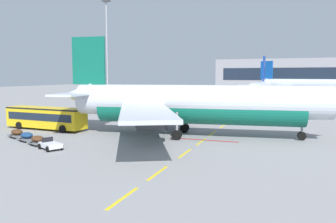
{
  "coord_description": "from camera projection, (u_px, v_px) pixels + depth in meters",
  "views": [
    {
      "loc": [
        27.22,
        -15.17,
        7.23
      ],
      "look_at": [
        12.91,
        24.16,
        2.88
      ],
      "focal_mm": 36.28,
      "sensor_mm": 36.0,
      "label": 1
    }
  ],
  "objects": [
    {
      "name": "airliner_far_center",
      "position": [
        305.0,
        86.0,
        108.6
      ],
      "size": [
        34.18,
        32.45,
        12.5
      ],
      "color": "silver",
      "rests_on": "ground"
    },
    {
      "name": "apron_light_mast_near",
      "position": [
        107.0,
        40.0,
        91.44
      ],
      "size": [
        1.8,
        1.8,
        27.59
      ],
      "color": "slate",
      "rests_on": "ground"
    },
    {
      "name": "terminal_satellite",
      "position": [
        322.0,
        76.0,
        153.57
      ],
      "size": [
        93.09,
        22.75,
        16.62
      ],
      "color": "gray",
      "rests_on": "ground"
    },
    {
      "name": "apron_paint_markings",
      "position": [
        229.0,
        121.0,
        54.58
      ],
      "size": [
        8.0,
        98.05,
        0.01
      ],
      "color": "yellow",
      "rests_on": "ground"
    },
    {
      "name": "airliner_foreground",
      "position": [
        193.0,
        104.0,
        40.78
      ],
      "size": [
        34.81,
        34.36,
        12.2
      ],
      "color": "silver",
      "rests_on": "ground"
    },
    {
      "name": "apron_shuttle_bus",
      "position": [
        46.0,
        117.0,
        46.25
      ],
      "size": [
        12.19,
        3.68,
        3.0
      ],
      "color": "yellow",
      "rests_on": "ground"
    },
    {
      "name": "baggage_train",
      "position": [
        32.0,
        138.0,
        36.87
      ],
      "size": [
        11.02,
        6.53,
        1.14
      ],
      "color": "silver",
      "rests_on": "ground"
    },
    {
      "name": "airliner_mid_left",
      "position": [
        260.0,
        93.0,
        69.67
      ],
      "size": [
        33.98,
        34.06,
        11.97
      ],
      "color": "white",
      "rests_on": "ground"
    }
  ]
}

